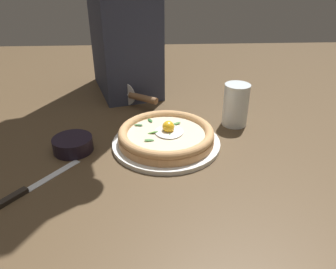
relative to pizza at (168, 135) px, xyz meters
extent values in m
cube|color=brown|center=(0.05, -0.04, -0.05)|extent=(2.40, 2.40, 0.03)
cylinder|color=white|center=(0.00, 0.00, -0.03)|extent=(0.29, 0.29, 0.01)
cylinder|color=tan|center=(0.00, 0.00, -0.01)|extent=(0.26, 0.26, 0.02)
torus|color=tan|center=(0.00, 0.00, 0.01)|extent=(0.26, 0.26, 0.02)
cylinder|color=beige|center=(0.00, 0.00, 0.00)|extent=(0.21, 0.21, 0.00)
ellipsoid|color=white|center=(0.00, 0.01, 0.01)|extent=(0.08, 0.08, 0.01)
sphere|color=yellow|center=(-0.01, 0.01, 0.02)|extent=(0.03, 0.03, 0.03)
ellipsoid|color=#2D6E34|center=(-0.07, -0.04, 0.01)|extent=(0.02, 0.02, 0.00)
ellipsoid|color=#336A3C|center=(-0.05, -0.07, 0.01)|extent=(0.01, 0.03, 0.00)
ellipsoid|color=#529A3A|center=(0.00, -0.04, 0.01)|extent=(0.01, 0.03, 0.01)
ellipsoid|color=#437E3D|center=(0.04, -0.05, 0.01)|extent=(0.01, 0.03, 0.01)
ellipsoid|color=#2F6728|center=(0.02, 0.01, 0.01)|extent=(0.02, 0.01, 0.01)
ellipsoid|color=#4D8E47|center=(-0.05, 0.03, 0.01)|extent=(0.02, 0.03, 0.01)
cylinder|color=black|center=(0.02, -0.24, -0.01)|extent=(0.10, 0.10, 0.04)
cylinder|color=silver|center=(-0.28, -0.12, 0.01)|extent=(0.05, 0.07, 0.08)
cylinder|color=silver|center=(-0.27, -0.12, 0.01)|extent=(0.02, 0.02, 0.01)
cylinder|color=brown|center=(-0.24, -0.06, 0.01)|extent=(0.08, 0.10, 0.02)
cube|color=silver|center=(0.13, -0.27, -0.03)|extent=(0.13, 0.10, 0.00)
cube|color=black|center=(0.22, -0.34, -0.03)|extent=(0.08, 0.07, 0.01)
cylinder|color=silver|center=(-0.12, 0.21, 0.03)|extent=(0.07, 0.07, 0.13)
cylinder|color=#B32D38|center=(-0.12, 0.21, 0.00)|extent=(0.07, 0.07, 0.06)
camera|label=1|loc=(0.77, -0.04, 0.42)|focal=35.21mm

